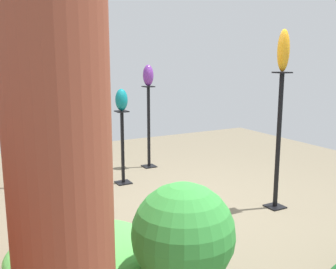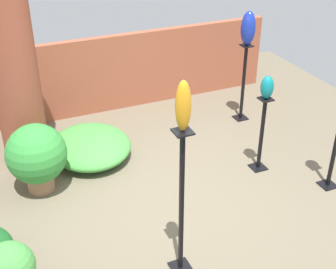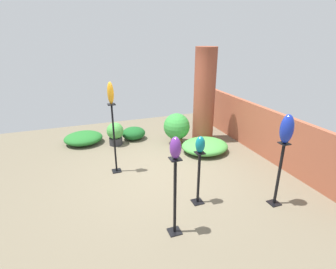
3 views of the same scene
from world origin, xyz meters
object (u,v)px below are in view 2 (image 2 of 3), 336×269
object	(u,v)px
brick_pillar	(13,68)
art_vase_teal	(267,87)
pedestal_amber	(181,210)
pedestal_cobalt	(243,86)
art_vase_amber	(183,106)
pedestal_violet	(336,145)
potted_plant_back_center	(37,155)
pedestal_teal	(261,138)
art_vase_cobalt	(248,28)

from	to	relation	value
brick_pillar	art_vase_teal	size ratio (longest dim) A/B	8.84
pedestal_amber	pedestal_cobalt	world-z (taller)	pedestal_amber
art_vase_amber	art_vase_teal	bearing A→B (deg)	35.48
art_vase_amber	art_vase_teal	distance (m)	2.17
brick_pillar	pedestal_violet	size ratio (longest dim) A/B	2.03
art_vase_amber	potted_plant_back_center	size ratio (longest dim) A/B	0.52
pedestal_teal	art_vase_cobalt	xyz separation A→B (m)	(0.52, 1.30, 0.99)
art_vase_cobalt	potted_plant_back_center	size ratio (longest dim) A/B	0.57
pedestal_amber	art_vase_teal	distance (m)	2.12
pedestal_amber	pedestal_violet	xyz separation A→B (m)	(2.27, 0.52, -0.14)
brick_pillar	pedestal_teal	size ratio (longest dim) A/B	2.57
art_vase_amber	potted_plant_back_center	world-z (taller)	art_vase_amber
pedestal_amber	art_vase_cobalt	size ratio (longest dim) A/B	3.13
pedestal_violet	pedestal_teal	bearing A→B (deg)	130.32
brick_pillar	pedestal_teal	world-z (taller)	brick_pillar
pedestal_cobalt	art_vase_teal	world-z (taller)	art_vase_teal
art_vase_teal	art_vase_amber	bearing A→B (deg)	-144.52
art_vase_cobalt	pedestal_violet	bearing A→B (deg)	-88.21
pedestal_cobalt	potted_plant_back_center	xyz separation A→B (m)	(-3.23, -0.64, -0.06)
pedestal_violet	art_vase_cobalt	distance (m)	2.17
pedestal_amber	art_vase_amber	world-z (taller)	art_vase_amber
pedestal_violet	art_vase_teal	xyz separation A→B (m)	(-0.58, 0.68, 0.57)
pedestal_violet	potted_plant_back_center	bearing A→B (deg)	157.69
pedestal_cobalt	art_vase_amber	size ratio (longest dim) A/B	2.65
brick_pillar	pedestal_violet	distance (m)	4.03
pedestal_teal	potted_plant_back_center	bearing A→B (deg)	166.19
pedestal_violet	art_vase_teal	world-z (taller)	art_vase_teal
brick_pillar	art_vase_amber	distance (m)	2.93
brick_pillar	pedestal_teal	xyz separation A→B (m)	(2.74, -1.49, -0.84)
art_vase_amber	pedestal_amber	bearing A→B (deg)	-90.00
brick_pillar	pedestal_violet	xyz separation A→B (m)	(3.32, -2.18, -0.71)
art_vase_teal	potted_plant_back_center	xyz separation A→B (m)	(-2.71, 0.67, -0.67)
pedestal_violet	pedestal_cobalt	bearing A→B (deg)	91.79
art_vase_amber	pedestal_cobalt	bearing A→B (deg)	48.64
pedestal_amber	pedestal_violet	world-z (taller)	pedestal_amber
pedestal_teal	pedestal_cobalt	bearing A→B (deg)	68.30
pedestal_amber	art_vase_amber	bearing A→B (deg)	90.00
pedestal_violet	potted_plant_back_center	distance (m)	3.56
brick_pillar	pedestal_cobalt	distance (m)	3.35
pedestal_cobalt	potted_plant_back_center	world-z (taller)	pedestal_cobalt
pedestal_cobalt	art_vase_cobalt	world-z (taller)	art_vase_cobalt
pedestal_teal	art_vase_teal	xyz separation A→B (m)	(0.00, 0.00, 0.70)
art_vase_cobalt	pedestal_cobalt	bearing A→B (deg)	0.00
pedestal_amber	art_vase_teal	world-z (taller)	pedestal_amber
brick_pillar	art_vase_teal	bearing A→B (deg)	-28.60
pedestal_teal	potted_plant_back_center	size ratio (longest dim) A/B	1.16
art_vase_amber	art_vase_teal	world-z (taller)	art_vase_amber
art_vase_cobalt	art_vase_teal	bearing A→B (deg)	-111.70
pedestal_violet	pedestal_teal	size ratio (longest dim) A/B	1.27
brick_pillar	art_vase_cobalt	world-z (taller)	brick_pillar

